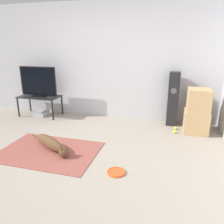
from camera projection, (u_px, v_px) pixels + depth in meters
name	position (u px, v px, depth m)	size (l,w,h in m)	color
ground_plane	(61.00, 156.00, 3.38)	(12.00, 12.00, 0.00)	#9E9384
wall_back	(102.00, 62.00, 4.93)	(8.00, 0.06, 2.55)	silver
area_rug	(49.00, 151.00, 3.53)	(1.56, 1.08, 0.01)	#934C42
dog	(52.00, 144.00, 3.55)	(1.00, 0.62, 0.21)	brown
frisbee	(116.00, 172.00, 2.95)	(0.25, 0.25, 0.03)	#DB511E
cardboard_box_lower	(196.00, 122.00, 4.25)	(0.45, 0.45, 0.43)	tan
cardboard_box_upper	(199.00, 100.00, 4.11)	(0.41, 0.41, 0.43)	tan
floor_speaker	(173.00, 99.00, 4.54)	(0.22, 0.22, 1.12)	black
tv_stand	(40.00, 98.00, 5.18)	(0.96, 0.51, 0.48)	black
tv	(38.00, 82.00, 5.06)	(0.90, 0.20, 0.69)	black
tennis_ball_by_boxes	(175.00, 132.00, 4.24)	(0.07, 0.07, 0.07)	#C6E033
tennis_ball_near_speaker	(176.00, 128.00, 4.42)	(0.07, 0.07, 0.07)	#C6E033
game_console	(41.00, 114.00, 5.30)	(0.29, 0.29, 0.08)	#B7B7BC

